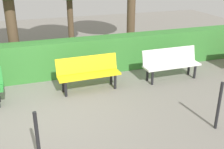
{
  "coord_description": "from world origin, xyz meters",
  "views": [
    {
      "loc": [
        0.35,
        5.43,
        3.07
      ],
      "look_at": [
        -1.66,
        -0.43,
        0.55
      ],
      "focal_mm": 44.34,
      "sensor_mm": 36.0,
      "label": 1
    }
  ],
  "objects": [
    {
      "name": "ground_plane",
      "position": [
        0.0,
        0.0,
        0.0
      ],
      "size": [
        22.58,
        22.58,
        0.0
      ],
      "primitive_type": "plane",
      "color": "gray"
    },
    {
      "name": "bench_white",
      "position": [
        -3.55,
        -0.9,
        0.48
      ],
      "size": [
        1.64,
        0.48,
        0.86
      ],
      "rotation": [
        0.0,
        0.0,
        0.01
      ],
      "color": "white",
      "rests_on": "ground_plane"
    },
    {
      "name": "bench_yellow",
      "position": [
        -1.2,
        -0.96,
        0.48
      ],
      "size": [
        1.61,
        0.51,
        0.86
      ],
      "rotation": [
        0.0,
        0.0,
        0.03
      ],
      "color": "yellow",
      "rests_on": "ground_plane"
    },
    {
      "name": "hedge_row",
      "position": [
        -1.15,
        -2.1,
        0.52
      ],
      "size": [
        18.58,
        0.55,
        1.04
      ],
      "primitive_type": "cube",
      "color": "#387F33",
      "rests_on": "ground_plane"
    },
    {
      "name": "railing_post_mid",
      "position": [
        -3.12,
        1.65,
        0.5
      ],
      "size": [
        0.06,
        0.06,
        1.0
      ],
      "primitive_type": "cylinder",
      "color": "black",
      "rests_on": "ground_plane"
    },
    {
      "name": "railing_post_far",
      "position": [
        0.28,
        1.65,
        0.5
      ],
      "size": [
        0.06,
        0.06,
        1.0
      ],
      "primitive_type": "cylinder",
      "color": "black",
      "rests_on": "ground_plane"
    }
  ]
}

